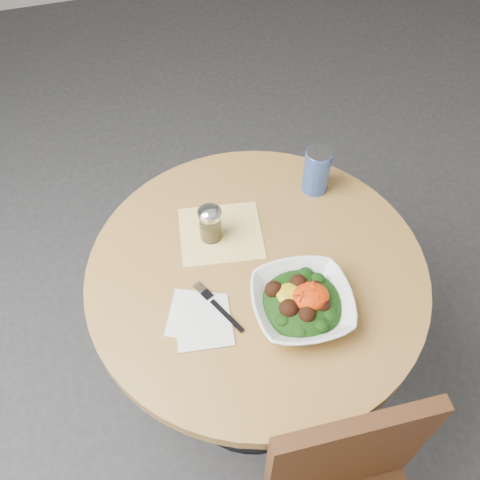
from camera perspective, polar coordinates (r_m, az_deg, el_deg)
The scene contains 8 objects.
ground at distance 2.07m, azimuth 1.28°, elevation -14.98°, with size 6.00×6.00×0.00m, color #2A2A2C.
table at distance 1.57m, azimuth 1.64°, elevation -7.17°, with size 0.90×0.90×0.75m.
cloth_napkin at distance 1.47m, azimuth -2.05°, elevation 0.73°, with size 0.22×0.20×0.00m, color #E4A80C.
paper_napkins at distance 1.33m, azimuth -4.27°, elevation -8.43°, with size 0.18×0.20×0.00m.
salad_bowl at distance 1.32m, azimuth 6.63°, elevation -6.66°, with size 0.27×0.27×0.09m.
fork at distance 1.34m, azimuth -2.51°, elevation -6.94°, with size 0.09×0.17×0.00m.
spice_shaker at distance 1.43m, azimuth -3.20°, elevation 1.79°, with size 0.06×0.06×0.11m.
beverage_can at distance 1.55m, azimuth 8.19°, elevation 7.33°, with size 0.08×0.08×0.15m.
Camera 1 is at (-0.27, -0.75, 1.91)m, focal length 40.00 mm.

